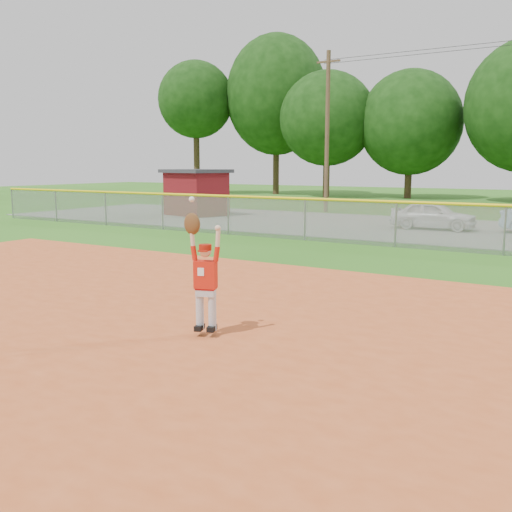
% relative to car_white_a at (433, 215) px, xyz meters
% --- Properties ---
extents(ground, '(120.00, 120.00, 0.00)m').
position_rel_car_white_a_xyz_m(ground, '(0.26, -15.81, -0.62)').
color(ground, '#2A6316').
rests_on(ground, ground).
extents(clay_infield, '(24.00, 16.00, 0.04)m').
position_rel_car_white_a_xyz_m(clay_infield, '(0.26, -18.81, -0.60)').
color(clay_infield, '#BB4D21').
rests_on(clay_infield, ground).
extents(parking_strip, '(44.00, 10.00, 0.03)m').
position_rel_car_white_a_xyz_m(parking_strip, '(0.26, 0.19, -0.60)').
color(parking_strip, slate).
rests_on(parking_strip, ground).
extents(car_white_a, '(3.47, 1.43, 1.18)m').
position_rel_car_white_a_xyz_m(car_white_a, '(0.00, 0.00, 0.00)').
color(car_white_a, white).
rests_on(car_white_a, parking_strip).
extents(utility_shed, '(3.83, 3.31, 2.47)m').
position_rel_car_white_a_xyz_m(utility_shed, '(-12.63, 0.29, 0.64)').
color(utility_shed, '#5B0D10').
rests_on(utility_shed, ground).
extents(outfield_fence, '(40.06, 0.10, 1.55)m').
position_rel_car_white_a_xyz_m(outfield_fence, '(0.26, -5.81, 0.26)').
color(outfield_fence, gray).
rests_on(outfield_fence, ground).
extents(power_lines, '(19.40, 0.24, 9.00)m').
position_rel_car_white_a_xyz_m(power_lines, '(1.26, 6.19, 4.06)').
color(power_lines, '#4C3823').
rests_on(power_lines, ground).
extents(ballplayer, '(0.61, 0.33, 2.09)m').
position_rel_car_white_a_xyz_m(ballplayer, '(0.86, -17.15, 0.42)').
color(ballplayer, silver).
rests_on(ballplayer, ground).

